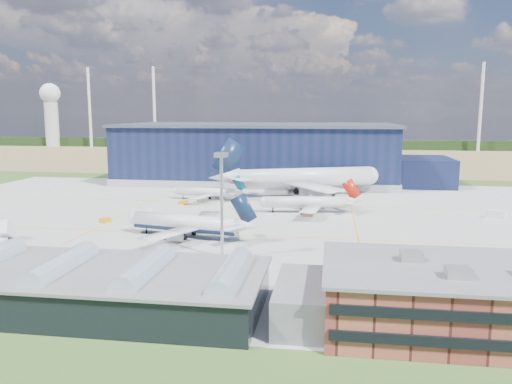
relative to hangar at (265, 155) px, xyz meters
The scene contains 22 objects.
ground 95.56m from the hangar, 91.70° to the right, with size 600.00×600.00×0.00m, color #2F5821.
apron 85.64m from the hangar, 91.90° to the right, with size 220.00×160.00×0.08m.
farmland 125.76m from the hangar, 91.29° to the left, with size 600.00×220.00×0.01m, color #90764D.
treeline 205.36m from the hangar, 90.78° to the left, with size 600.00×8.00×8.00m, color black.
horizon_dressing 279.32m from the hangar, 134.20° to the left, with size 440.20×18.00×70.00m.
hangar is the anchor object (origin of this frame).
ops_building 163.51m from the hangar, 71.37° to the right, with size 46.00×23.00×10.90m.
glass_concourse 155.28m from the hangar, 93.42° to the right, with size 78.00×23.00×8.60m.
light_mast_center 125.07m from the hangar, 86.70° to the right, with size 2.60×2.60×23.00m.
airliner_navy 108.73m from the hangar, 93.16° to the right, with size 36.42×35.63×11.88m, color silver, non-canonical shape.
airliner_red 76.47m from the hangar, 72.81° to the right, with size 32.61×31.90×10.63m, color silver, non-canonical shape.
airliner_widebody 45.55m from the hangar, 62.90° to the right, with size 66.18×64.74×21.58m, color silver, non-canonical shape.
airliner_regional 57.02m from the hangar, 104.39° to the right, with size 27.93×27.32×9.11m, color silver, non-canonical shape.
gse_tug_b 101.63m from the hangar, 109.48° to the right, with size 2.03×3.05×1.32m, color #CF9612.
gse_van_a 92.01m from the hangar, 106.17° to the right, with size 2.65×6.08×2.65m, color silver.
gse_cart_a 84.66m from the hangar, 85.71° to the right, with size 1.82×2.74×1.19m, color silver.
gse_van_b 108.14m from the hangar, 42.64° to the right, with size 2.45×5.34×2.45m, color silver.
gse_tug_c 68.19m from the hangar, 106.97° to the right, with size 1.94×3.10×1.36m, color #CF9612.
gse_van_c 131.54m from the hangar, 70.29° to the right, with size 2.66×5.53×2.66m, color silver.
airstair 127.63m from the hangar, 112.61° to the right, with size 2.16×5.39×3.45m, color silver.
car_a 151.17m from the hangar, 71.29° to the right, with size 1.42×3.52×1.20m, color #99999E.
car_b 147.38m from the hangar, 76.34° to the right, with size 1.14×3.27×1.08m, color #99999E.
Camera 1 is at (32.68, -132.43, 31.41)m, focal length 35.00 mm.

